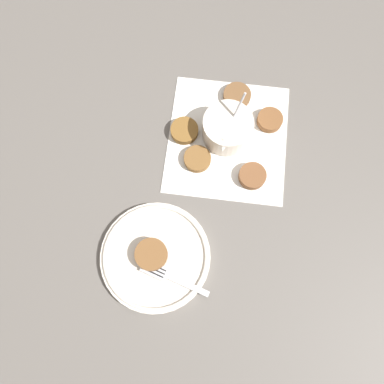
# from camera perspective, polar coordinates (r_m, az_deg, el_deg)

# --- Properties ---
(ground_plane) EXTENTS (4.00, 4.00, 0.00)m
(ground_plane) POSITION_cam_1_polar(r_m,az_deg,el_deg) (0.90, 5.28, 8.09)
(ground_plane) COLOR #605B56
(napkin) EXTENTS (0.33, 0.31, 0.00)m
(napkin) POSITION_cam_1_polar(r_m,az_deg,el_deg) (0.90, 5.18, 8.34)
(napkin) COLOR white
(napkin) RESTS_ON ground_plane
(sauce_bowl) EXTENTS (0.13, 0.12, 0.12)m
(sauce_bowl) POSITION_cam_1_polar(r_m,az_deg,el_deg) (0.88, 5.25, 9.53)
(sauce_bowl) COLOR silver
(sauce_bowl) RESTS_ON napkin
(fritter_0) EXTENTS (0.06, 0.06, 0.02)m
(fritter_0) POSITION_cam_1_polar(r_m,az_deg,el_deg) (0.92, 11.64, 10.73)
(fritter_0) COLOR brown
(fritter_0) RESTS_ON napkin
(fritter_1) EXTENTS (0.06, 0.06, 0.02)m
(fritter_1) POSITION_cam_1_polar(r_m,az_deg,el_deg) (0.86, 9.05, 2.45)
(fritter_1) COLOR brown
(fritter_1) RESTS_ON napkin
(fritter_2) EXTENTS (0.07, 0.07, 0.02)m
(fritter_2) POSITION_cam_1_polar(r_m,az_deg,el_deg) (0.94, 6.49, 14.48)
(fritter_2) COLOR brown
(fritter_2) RESTS_ON napkin
(fritter_3) EXTENTS (0.06, 0.06, 0.02)m
(fritter_3) POSITION_cam_1_polar(r_m,az_deg,el_deg) (0.86, 0.70, 5.10)
(fritter_3) COLOR brown
(fritter_3) RESTS_ON napkin
(fritter_4) EXTENTS (0.07, 0.07, 0.02)m
(fritter_4) POSITION_cam_1_polar(r_m,az_deg,el_deg) (0.89, -1.29, 9.35)
(fritter_4) COLOR brown
(fritter_4) RESTS_ON napkin
(serving_plate) EXTENTS (0.24, 0.24, 0.02)m
(serving_plate) POSITION_cam_1_polar(r_m,az_deg,el_deg) (0.82, -5.73, -9.72)
(serving_plate) COLOR silver
(serving_plate) RESTS_ON ground_plane
(fritter_on_plate) EXTENTS (0.07, 0.07, 0.02)m
(fritter_on_plate) POSITION_cam_1_polar(r_m,az_deg,el_deg) (0.80, -6.37, -9.41)
(fritter_on_plate) COLOR brown
(fritter_on_plate) RESTS_ON serving_plate
(fork) EXTENTS (0.05, 0.15, 0.00)m
(fork) POSITION_cam_1_polar(r_m,az_deg,el_deg) (0.80, -3.86, -12.58)
(fork) COLOR silver
(fork) RESTS_ON serving_plate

